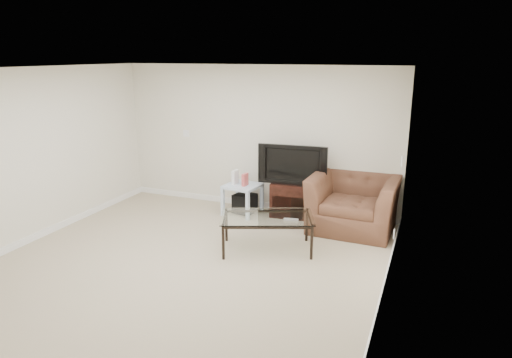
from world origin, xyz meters
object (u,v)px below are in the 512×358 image
at_px(side_table, 243,199).
at_px(television, 294,163).
at_px(recliner, 354,194).
at_px(tv_stand, 293,199).
at_px(coffee_table, 267,233).
at_px(subwoofer, 245,203).

bearing_deg(side_table, television, 13.42).
xyz_separation_m(television, recliner, (1.04, -0.20, -0.35)).
bearing_deg(side_table, tv_stand, 15.36).
height_order(television, coffee_table, television).
bearing_deg(coffee_table, television, 92.77).
relative_size(recliner, coffee_table, 1.04).
bearing_deg(tv_stand, subwoofer, -170.16).
bearing_deg(recliner, side_table, -178.06).
distance_m(side_table, coffee_table, 1.54).
bearing_deg(recliner, television, 171.04).
xyz_separation_m(side_table, recliner, (1.88, 0.00, 0.31)).
relative_size(television, coffee_table, 0.84).
xyz_separation_m(television, side_table, (-0.84, -0.20, -0.66)).
xyz_separation_m(television, subwoofer, (-0.80, -0.18, -0.74)).
distance_m(side_table, recliner, 1.91).
bearing_deg(recliner, coffee_table, -125.98).
bearing_deg(recliner, tv_stand, 169.51).
height_order(tv_stand, television, television).
relative_size(side_table, subwoofer, 1.65).
bearing_deg(subwoofer, tv_stand, 14.85).
bearing_deg(subwoofer, television, 12.82).
height_order(television, recliner, television).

